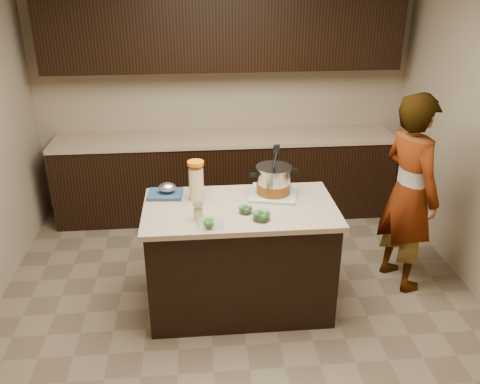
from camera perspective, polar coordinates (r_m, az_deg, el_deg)
The scene contains 13 objects.
ground_plane at distance 4.31m, azimuth -0.00°, elevation -12.44°, with size 4.00×4.00×0.00m, color brown.
room_shell at distance 3.55m, azimuth -0.00°, elevation 10.25°, with size 4.04×4.04×2.72m.
back_cabinets at distance 5.43m, azimuth -1.70°, elevation 6.83°, with size 3.60×0.63×2.33m.
island at distance 4.05m, azimuth -0.00°, elevation -7.32°, with size 1.46×0.81×0.90m.
dish_towel at distance 4.03m, azimuth 3.75°, elevation -0.18°, with size 0.36×0.36×0.02m, color #5C8459.
stock_pot at distance 3.99m, azimuth 3.79°, elevation 1.17°, with size 0.39×0.33×0.40m.
lemonade_pitcher at distance 3.91m, azimuth -4.93°, elevation 1.14°, with size 0.16×0.16×0.31m.
mason_jar at distance 3.63m, azimuth -4.70°, elevation -2.30°, with size 0.11×0.11×0.13m.
broccoli_tub_left at distance 3.73m, azimuth 0.64°, elevation -2.02°, with size 0.12×0.12×0.05m.
broccoli_tub_right at distance 3.63m, azimuth 2.43°, elevation -2.75°, with size 0.14×0.14×0.06m.
broccoli_tub_rect at distance 3.54m, azimuth -3.33°, elevation -3.55°, with size 0.18×0.14×0.06m.
blue_tray at distance 4.04m, azimuth -8.29°, elevation 0.04°, with size 0.28×0.23×0.10m.
person at distance 4.42m, azimuth 18.45°, elevation -0.11°, with size 0.62×0.40×1.69m, color gray.
Camera 1 is at (-0.32, -3.43, 2.59)m, focal length 38.00 mm.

